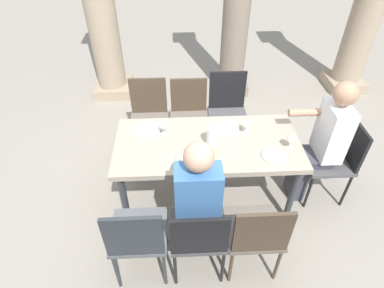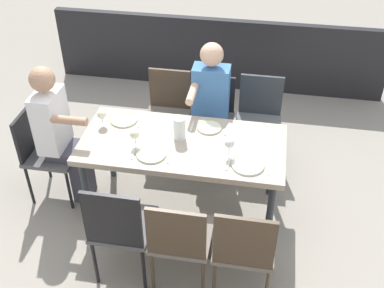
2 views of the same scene
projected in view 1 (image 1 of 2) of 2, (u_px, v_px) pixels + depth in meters
name	position (u px, v px, depth m)	size (l,w,h in m)	color
ground_plane	(205.00, 196.00, 3.42)	(16.00, 16.00, 0.00)	gray
dining_table	(207.00, 148.00, 2.99)	(1.71, 0.81, 0.75)	tan
chair_west_north	(149.00, 114.00, 3.70)	(0.44, 0.44, 0.90)	#6A6158
chair_west_south	(137.00, 236.00, 2.43)	(0.44, 0.44, 0.91)	#5B5E61
chair_mid_north	(189.00, 113.00, 3.72)	(0.44, 0.44, 0.89)	#6A6158
chair_mid_south	(199.00, 234.00, 2.46)	(0.44, 0.44, 0.87)	#4F4F50
chair_east_north	(228.00, 108.00, 3.71)	(0.44, 0.44, 0.96)	#4F4F50
chair_east_south	(256.00, 232.00, 2.47)	(0.44, 0.44, 0.90)	#6A6158
chair_head_east	(336.00, 156.00, 3.14)	(0.44, 0.44, 0.89)	#4F4F50
diner_woman_green	(198.00, 199.00, 2.47)	(0.35, 0.50, 1.32)	#3F3F4C
diner_man_white	(323.00, 141.00, 3.00)	(0.50, 0.35, 1.34)	#3F3F4C
plate_0	(148.00, 129.00, 3.08)	(0.26, 0.26, 0.02)	white
wine_glass_0	(163.00, 125.00, 2.94)	(0.08, 0.08, 0.17)	white
fork_0	(132.00, 130.00, 3.08)	(0.02, 0.17, 0.01)	silver
spoon_0	(163.00, 129.00, 3.09)	(0.02, 0.17, 0.01)	silver
plate_1	(188.00, 160.00, 2.75)	(0.22, 0.22, 0.02)	silver
fork_1	(171.00, 161.00, 2.75)	(0.02, 0.17, 0.01)	silver
spoon_1	(205.00, 160.00, 2.76)	(0.02, 0.17, 0.01)	silver
plate_2	(228.00, 127.00, 3.11)	(0.24, 0.24, 0.02)	white
wine_glass_2	(247.00, 124.00, 2.97)	(0.08, 0.08, 0.16)	white
fork_2	(212.00, 128.00, 3.11)	(0.02, 0.17, 0.01)	silver
spoon_2	(243.00, 127.00, 3.12)	(0.02, 0.17, 0.01)	silver
plate_3	(275.00, 156.00, 2.79)	(0.24, 0.24, 0.02)	silver
wine_glass_3	(292.00, 139.00, 2.81)	(0.08, 0.08, 0.15)	white
fork_3	(258.00, 157.00, 2.79)	(0.02, 0.17, 0.01)	silver
spoon_3	(292.00, 156.00, 2.80)	(0.02, 0.17, 0.01)	silver
water_pitcher	(212.00, 138.00, 2.85)	(0.10, 0.10, 0.20)	white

